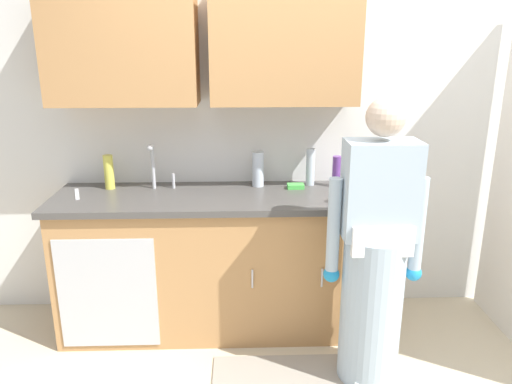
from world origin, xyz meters
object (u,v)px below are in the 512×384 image
(person_at_sink, at_px, (374,268))
(bottle_dish_liquid, at_px, (109,172))
(sink, at_px, (157,197))
(bottle_water_tall, at_px, (310,167))
(knife_on_counter, at_px, (77,194))
(sponge, at_px, (296,186))
(bottle_cleaner_spray, at_px, (258,169))
(bottle_water_short, at_px, (337,172))
(cup_by_sink, at_px, (345,195))

(person_at_sink, xyz_separation_m, bottle_dish_liquid, (-1.60, 0.75, 0.36))
(sink, xyz_separation_m, bottle_water_tall, (1.01, 0.20, 0.14))
(knife_on_counter, bearing_deg, sponge, -105.34)
(person_at_sink, bearing_deg, bottle_water_tall, 107.64)
(sink, distance_m, bottle_cleaner_spray, 0.69)
(person_at_sink, distance_m, bottle_dish_liquid, 1.80)
(sink, relative_size, bottle_water_tall, 1.98)
(bottle_water_tall, xyz_separation_m, knife_on_counter, (-1.52, -0.17, -0.12))
(bottle_water_tall, height_order, knife_on_counter, bottle_water_tall)
(bottle_water_short, relative_size, knife_on_counter, 0.87)
(knife_on_counter, relative_size, sponge, 2.18)
(person_at_sink, bearing_deg, bottle_water_short, 96.24)
(bottle_water_tall, bearing_deg, sponge, -141.74)
(bottle_water_short, distance_m, cup_by_sink, 0.37)
(cup_by_sink, bearing_deg, sponge, 127.89)
(sink, distance_m, bottle_water_short, 1.20)
(sink, relative_size, sponge, 4.55)
(sponge, bearing_deg, bottle_water_short, 6.69)
(person_at_sink, xyz_separation_m, bottle_cleaner_spray, (-0.61, 0.77, 0.37))
(cup_by_sink, height_order, knife_on_counter, cup_by_sink)
(person_at_sink, bearing_deg, bottle_cleaner_spray, 128.12)
(bottle_water_short, distance_m, bottle_dish_liquid, 1.51)
(sink, relative_size, cup_by_sink, 4.64)
(bottle_water_short, bearing_deg, bottle_cleaner_spray, 176.36)
(bottle_dish_liquid, bearing_deg, bottle_water_short, -0.16)
(bottle_dish_liquid, height_order, cup_by_sink, bottle_dish_liquid)
(sink, relative_size, person_at_sink, 0.31)
(sink, relative_size, bottle_water_short, 2.38)
(sponge, bearing_deg, sink, -173.00)
(person_at_sink, xyz_separation_m, cup_by_sink, (-0.10, 0.37, 0.30))
(cup_by_sink, distance_m, sponge, 0.43)
(bottle_water_tall, relative_size, knife_on_counter, 1.05)
(sink, xyz_separation_m, knife_on_counter, (-0.51, 0.02, 0.02))
(bottle_water_tall, xyz_separation_m, cup_by_sink, (0.15, -0.42, -0.07))
(bottle_dish_liquid, relative_size, sponge, 2.07)
(person_at_sink, distance_m, bottle_cleaner_spray, 1.05)
(bottle_cleaner_spray, xyz_separation_m, sponge, (0.25, -0.07, -0.10))
(person_at_sink, height_order, bottle_water_tall, person_at_sink)
(bottle_cleaner_spray, xyz_separation_m, bottle_dish_liquid, (-0.99, -0.03, -0.00))
(bottle_cleaner_spray, distance_m, knife_on_counter, 1.18)
(bottle_cleaner_spray, distance_m, cup_by_sink, 0.65)
(bottle_water_short, relative_size, cup_by_sink, 1.95)
(person_at_sink, xyz_separation_m, bottle_water_short, (-0.08, 0.74, 0.35))
(bottle_dish_liquid, height_order, bottle_water_tall, bottle_water_tall)
(bottle_dish_liquid, distance_m, knife_on_counter, 0.25)
(bottle_water_short, bearing_deg, bottle_dish_liquid, 179.84)
(bottle_water_short, bearing_deg, bottle_water_tall, 163.24)
(cup_by_sink, relative_size, sponge, 0.98)
(sink, bearing_deg, bottle_water_short, 6.93)
(bottle_cleaner_spray, bearing_deg, sink, -164.87)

